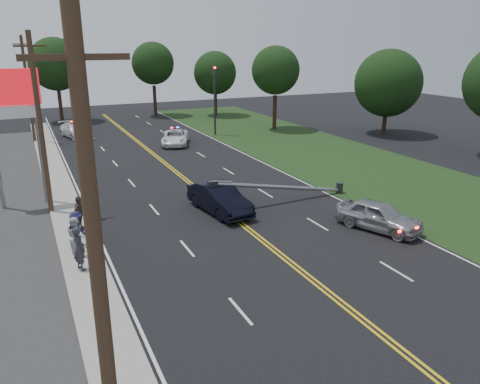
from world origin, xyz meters
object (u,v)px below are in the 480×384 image
waiting_sedan (379,216)px  bystander_c (77,228)px  utility_pole_mid (40,125)px  utility_pole_far (28,89)px  pylon_sign (11,105)px  fallen_streetlight (288,187)px  bystander_d (79,213)px  emergency_a (175,137)px  emergency_b (76,130)px  crashed_sedan (220,199)px  bystander_b (76,236)px  utility_pole_near (101,301)px  traffic_signal (215,95)px  bystander_a (79,248)px

waiting_sedan → bystander_c: (-14.53, 4.42, 0.19)m
utility_pole_mid → bystander_c: (0.85, -5.53, -4.13)m
utility_pole_mid → utility_pole_far: (0.00, 22.00, 0.00)m
pylon_sign → utility_pole_mid: bearing=-57.0°
fallen_streetlight → utility_pole_mid: utility_pole_mid is taller
bystander_c → bystander_d: bearing=-40.4°
bystander_c → waiting_sedan: bearing=-136.8°
emergency_a → emergency_b: emergency_b is taller
pylon_sign → bystander_d: 7.96m
crashed_sedan → utility_pole_far: bearing=100.6°
utility_pole_far → bystander_c: (0.85, -27.53, -4.13)m
utility_pole_mid → waiting_sedan: bearing=-32.9°
pylon_sign → bystander_b: bearing=-77.3°
pylon_sign → utility_pole_near: utility_pole_near is taller
bystander_d → utility_pole_mid: bearing=47.5°
traffic_signal → utility_pole_far: size_ratio=0.70×
pylon_sign → bystander_c: size_ratio=4.81×
traffic_signal → bystander_b: traffic_signal is taller
utility_pole_mid → emergency_a: utility_pole_mid is taller
crashed_sedan → emergency_b: 27.17m
pylon_sign → emergency_a: (13.47, 13.03, -5.30)m
pylon_sign → bystander_a: 11.59m
utility_pole_far → bystander_c: bearing=-88.2°
utility_pole_mid → waiting_sedan: utility_pole_mid is taller
waiting_sedan → utility_pole_far: bearing=93.5°
crashed_sedan → bystander_a: 9.30m
emergency_a → bystander_b: bearing=-96.4°
traffic_signal → emergency_a: 7.04m
emergency_b → traffic_signal: bearing=-33.3°
utility_pole_mid → utility_pole_far: 22.00m
utility_pole_near → utility_pole_far: size_ratio=1.00×
utility_pole_far → bystander_d: 26.04m
traffic_signal → utility_pole_far: 17.97m
fallen_streetlight → emergency_b: bearing=109.4°
utility_pole_mid → emergency_b: utility_pole_mid is taller
pylon_sign → bystander_b: pylon_sign is taller
utility_pole_mid → fallen_streetlight: bearing=-16.6°
bystander_a → emergency_a: bearing=-50.0°
waiting_sedan → bystander_c: size_ratio=2.70×
utility_pole_far → emergency_a: 14.69m
traffic_signal → fallen_streetlight: 22.62m
pylon_sign → emergency_b: 22.03m
utility_pole_mid → crashed_sedan: (8.85, -3.99, -4.27)m
traffic_signal → crashed_sedan: (-8.65, -21.99, -3.39)m
utility_pole_near → utility_pole_far: bearing=90.0°
pylon_sign → traffic_signal: pylon_sign is taller
utility_pole_near → bystander_c: (0.85, 14.47, -4.13)m
emergency_b → emergency_a: bearing=-57.2°
pylon_sign → crashed_sedan: (10.15, -5.99, -5.18)m
emergency_b → bystander_a: 31.24m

